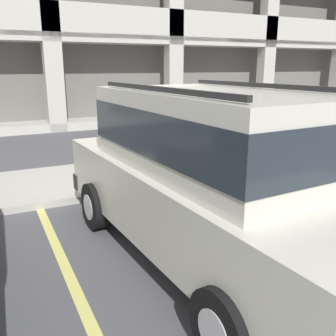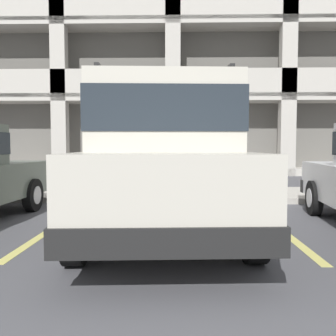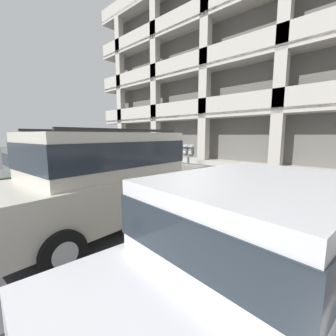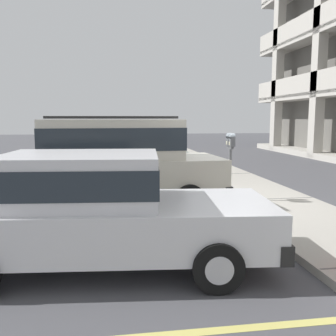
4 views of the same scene
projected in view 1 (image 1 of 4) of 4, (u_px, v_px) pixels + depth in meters
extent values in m
cube|color=#4C4C51|center=(140.00, 201.00, 6.53)|extent=(80.00, 80.00, 0.10)
cube|color=#ADA89E|center=(116.00, 176.00, 7.63)|extent=(40.00, 2.20, 0.12)
cube|color=#606060|center=(116.00, 173.00, 7.61)|extent=(0.03, 2.16, 0.00)
cube|color=#606060|center=(269.00, 153.00, 9.32)|extent=(0.03, 2.16, 0.00)
cube|color=#DBD16B|center=(59.00, 253.00, 4.61)|extent=(0.12, 4.80, 0.01)
cube|color=#DBD16B|center=(268.00, 209.00, 6.01)|extent=(0.12, 4.80, 0.01)
cube|color=beige|center=(209.00, 199.00, 4.34)|extent=(2.11, 4.80, 0.80)
cube|color=beige|center=(214.00, 130.00, 4.08)|extent=(1.79, 3.00, 0.84)
cube|color=#232B33|center=(214.00, 128.00, 4.08)|extent=(1.81, 3.03, 0.46)
cube|color=black|center=(129.00, 174.00, 6.35)|extent=(1.88, 0.27, 0.24)
cube|color=silver|center=(157.00, 149.00, 6.57)|extent=(0.24, 0.04, 0.14)
cube|color=silver|center=(95.00, 157.00, 6.03)|extent=(0.24, 0.04, 0.14)
cylinder|color=black|center=(201.00, 186.00, 6.10)|extent=(0.24, 0.67, 0.66)
cylinder|color=#B2B2B7|center=(201.00, 186.00, 6.10)|extent=(0.24, 0.38, 0.36)
cylinder|color=black|center=(95.00, 206.00, 5.24)|extent=(0.24, 0.67, 0.66)
cylinder|color=#B2B2B7|center=(95.00, 206.00, 5.24)|extent=(0.24, 0.38, 0.36)
cylinder|color=black|center=(224.00, 329.00, 2.79)|extent=(0.24, 0.67, 0.66)
cylinder|color=#B2B2B7|center=(224.00, 329.00, 2.79)|extent=(0.24, 0.38, 0.36)
cube|color=black|center=(264.00, 85.00, 4.29)|extent=(0.20, 2.62, 0.05)
cube|color=black|center=(159.00, 89.00, 3.63)|extent=(0.20, 2.62, 0.05)
cube|color=black|center=(301.00, 157.00, 7.63)|extent=(1.74, 0.32, 0.24)
cube|color=silver|center=(321.00, 144.00, 7.79)|extent=(0.24, 0.05, 0.14)
cube|color=silver|center=(279.00, 147.00, 7.43)|extent=(0.24, 0.05, 0.14)
cylinder|color=black|center=(293.00, 178.00, 6.66)|extent=(0.22, 0.61, 0.60)
cylinder|color=#B2B2B7|center=(293.00, 178.00, 6.66)|extent=(0.21, 0.35, 0.33)
cylinder|color=#595B60|center=(129.00, 155.00, 6.61)|extent=(0.07, 0.07, 1.18)
cube|color=#595B60|center=(128.00, 120.00, 6.45)|extent=(0.28, 0.06, 0.06)
cube|color=#515459|center=(122.00, 112.00, 6.37)|extent=(0.15, 0.11, 0.22)
cylinder|color=#8C99A3|center=(122.00, 105.00, 6.34)|extent=(0.15, 0.11, 0.15)
cube|color=#B7B293|center=(123.00, 114.00, 6.32)|extent=(0.08, 0.01, 0.08)
cube|color=#515459|center=(133.00, 111.00, 6.45)|extent=(0.15, 0.11, 0.22)
cylinder|color=#8C99A3|center=(133.00, 105.00, 6.42)|extent=(0.15, 0.11, 0.15)
cube|color=#B7B293|center=(134.00, 114.00, 6.41)|extent=(0.08, 0.01, 0.08)
cube|color=#B7B2A8|center=(38.00, 112.00, 17.23)|extent=(32.00, 10.00, 0.30)
cube|color=#B7B2A8|center=(32.00, 44.00, 16.43)|extent=(32.00, 10.00, 0.30)
cube|color=#B7B2A8|center=(50.00, 18.00, 12.05)|extent=(32.00, 0.20, 1.10)
cylinder|color=red|center=(295.00, 147.00, 8.77)|extent=(0.20, 0.20, 0.55)
sphere|color=red|center=(297.00, 133.00, 8.68)|extent=(0.18, 0.18, 0.18)
cylinder|color=red|center=(300.00, 147.00, 8.63)|extent=(0.08, 0.10, 0.08)
cylinder|color=red|center=(300.00, 145.00, 8.82)|extent=(0.10, 0.07, 0.07)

